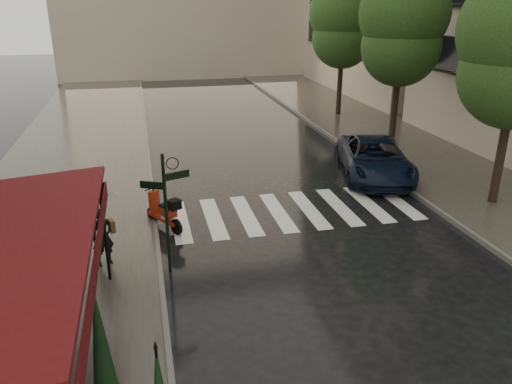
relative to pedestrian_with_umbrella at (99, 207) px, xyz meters
name	(u,v)px	position (x,y,z in m)	size (l,w,h in m)	color
ground	(240,338)	(2.78, -3.56, -1.69)	(120.00, 120.00, 0.00)	black
sidewalk_near	(72,168)	(-1.72, 8.44, -1.63)	(6.00, 60.00, 0.12)	#38332D
sidewalk_far	(405,146)	(13.03, 8.44, -1.63)	(5.50, 60.00, 0.12)	#38332D
curb_near	(149,163)	(1.33, 8.44, -1.62)	(0.12, 60.00, 0.16)	#595651
curb_far	(349,149)	(10.23, 8.44, -1.62)	(0.12, 60.00, 0.16)	#595651
crosswalk	(293,211)	(5.76, 2.44, -1.69)	(7.85, 3.20, 0.01)	silver
signpost	(166,204)	(1.59, -0.56, 0.14)	(1.17, 0.29, 3.10)	black
tree_mid	(403,20)	(12.28, 8.44, 3.90)	(3.80, 3.80, 8.34)	black
tree_far	(344,18)	(12.48, 15.44, 3.76)	(3.80, 3.80, 8.16)	black
pedestrian_with_umbrella	(99,207)	(0.00, 0.00, 0.00)	(1.14, 1.15, 2.36)	black
scooter	(165,212)	(1.63, 2.02, -1.17)	(1.02, 1.52, 1.13)	black
parked_car	(375,158)	(9.78, 5.00, -0.97)	(2.40, 5.20, 1.44)	black
parasol_back	(100,342)	(0.27, -4.91, -0.34)	(0.43, 0.43, 2.30)	black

